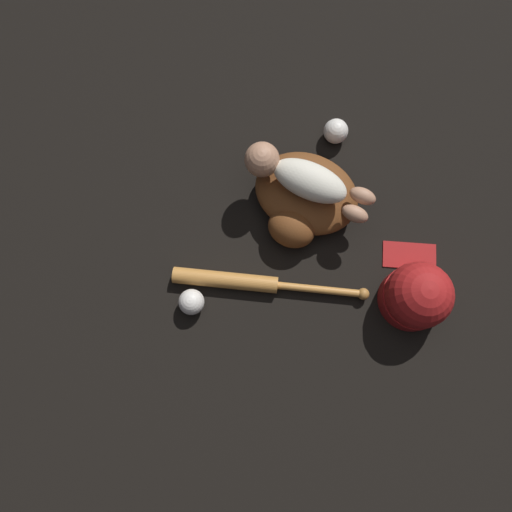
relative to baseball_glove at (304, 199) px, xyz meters
name	(u,v)px	position (x,y,z in m)	size (l,w,h in m)	color
ground_plane	(315,197)	(-0.03, -0.03, -0.05)	(6.00, 6.00, 0.00)	black
baseball_glove	(304,199)	(0.00, 0.00, 0.00)	(0.34, 0.32, 0.10)	brown
baby_figure	(300,177)	(0.02, -0.03, 0.09)	(0.36, 0.18, 0.09)	silver
baseball_bat	(245,282)	(0.13, 0.25, -0.03)	(0.53, 0.06, 0.04)	#C6843D
baseball	(191,302)	(0.26, 0.32, -0.02)	(0.07, 0.07, 0.07)	white
baseball_spare	(336,131)	(-0.07, -0.22, -0.01)	(0.07, 0.07, 0.07)	white
baseball_cap	(417,295)	(-0.32, 0.23, 0.02)	(0.17, 0.25, 0.17)	maroon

